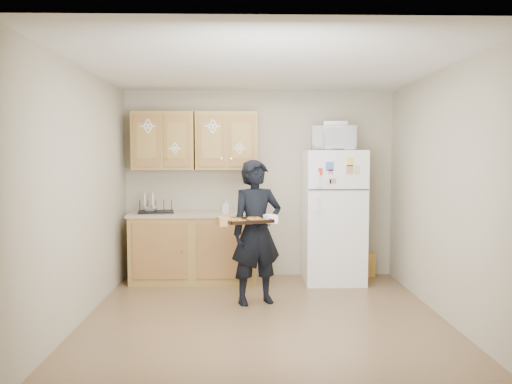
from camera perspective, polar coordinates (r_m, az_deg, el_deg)
The scene contains 23 objects.
floor at distance 5.21m, azimuth 0.93°, elevation -14.07°, with size 3.60×3.60×0.00m, color brown.
ceiling at distance 5.03m, azimuth 0.96°, elevation 14.12°, with size 3.60×3.60×0.00m, color silver.
wall_back at distance 6.76m, azimuth 0.36°, elevation 0.92°, with size 3.60×0.04×2.50m, color #B2A990.
wall_front at distance 3.18m, azimuth 2.19°, elevation -2.67°, with size 3.60×0.04×2.50m, color #B2A990.
wall_left at distance 5.22m, azimuth -19.22°, elevation -0.25°, with size 0.04×3.60×2.50m, color #B2A990.
wall_right at distance 5.35m, azimuth 20.60°, elevation -0.18°, with size 0.04×3.60×2.50m, color #B2A990.
refrigerator at distance 6.53m, azimuth 8.83°, elevation -2.77°, with size 0.75×0.70×1.70m, color white.
base_cabinet at distance 6.57m, azimuth -7.04°, elevation -6.41°, with size 1.60×0.60×0.86m, color olive.
countertop at distance 6.51m, azimuth -7.07°, elevation -2.51°, with size 1.64×0.64×0.04m, color tan.
upper_cab_left at distance 6.65m, azimuth -10.47°, elevation 5.75°, with size 0.80×0.33×0.75m, color olive.
upper_cab_right at distance 6.57m, azimuth -3.36°, elevation 5.83°, with size 0.80×0.33×0.75m, color olive.
cereal_box at distance 6.98m, azimuth 12.63°, elevation -8.12°, with size 0.20×0.07×0.32m, color #E8D852.
person at distance 5.49m, azimuth 0.06°, elevation -4.61°, with size 0.58×0.38×1.59m, color black.
baking_tray at distance 5.19m, azimuth -1.02°, elevation -3.35°, with size 0.47×0.35×0.04m, color black.
pizza_front_left at distance 5.08m, azimuth -1.88°, elevation -3.32°, with size 0.16×0.16×0.02m, color #D65D1B.
pizza_front_right at distance 5.16m, azimuth 0.43°, elevation -3.20°, with size 0.16×0.16×0.02m, color #D65D1B.
pizza_back_left at distance 5.23m, azimuth -2.46°, elevation -3.11°, with size 0.16×0.16×0.02m, color #D65D1B.
pizza_back_right at distance 5.30m, azimuth -0.21°, elevation -3.00°, with size 0.16×0.16×0.02m, color #D65D1B.
microwave at distance 6.43m, azimuth 8.84°, elevation 6.07°, with size 0.55×0.37×0.30m, color white.
foil_pan at distance 6.47m, azimuth 9.02°, elevation 7.67°, with size 0.30×0.21×0.06m, color silver.
dish_rack at distance 6.56m, azimuth -11.38°, elevation -1.54°, with size 0.45×0.33×0.18m, color black.
bowl at distance 6.58m, azimuth -12.01°, elevation -1.90°, with size 0.21×0.21×0.05m, color silver.
soap_bottle at distance 6.34m, azimuth -3.44°, elevation -1.67°, with size 0.08×0.08×0.18m, color white.
Camera 1 is at (-0.19, -4.95, 1.62)m, focal length 35.00 mm.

